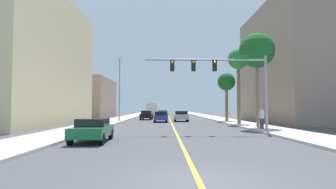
% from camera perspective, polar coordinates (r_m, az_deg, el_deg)
% --- Properties ---
extents(ground, '(192.00, 192.00, 0.00)m').
position_cam_1_polar(ground, '(49.26, 0.27, -4.97)').
color(ground, '#47474C').
extents(sidewalk_left, '(3.57, 168.00, 0.15)m').
position_cam_1_polar(sidewalk_left, '(49.79, -9.25, -4.83)').
color(sidewalk_left, '#B2ADA3').
rests_on(sidewalk_left, ground).
extents(sidewalk_right, '(3.57, 168.00, 0.15)m').
position_cam_1_polar(sidewalk_right, '(50.08, 9.74, -4.81)').
color(sidewalk_right, beige).
rests_on(sidewalk_right, ground).
extents(lane_marking_center, '(0.16, 144.00, 0.01)m').
position_cam_1_polar(lane_marking_center, '(49.26, 0.27, -4.97)').
color(lane_marking_center, yellow).
rests_on(lane_marking_center, ground).
extents(building_left_far, '(11.07, 15.84, 7.61)m').
position_cam_1_polar(building_left_far, '(57.52, -17.40, -0.74)').
color(building_left_far, gray).
rests_on(building_left_far, ground).
extents(building_right_near, '(17.62, 19.03, 15.27)m').
position_cam_1_polar(building_right_near, '(42.42, 29.89, 5.37)').
color(building_right_near, gray).
rests_on(building_right_near, ground).
extents(traffic_signal_mast, '(9.29, 0.36, 5.79)m').
position_cam_1_polar(traffic_signal_mast, '(21.41, 11.47, 4.25)').
color(traffic_signal_mast, gray).
rests_on(traffic_signal_mast, sidewalk_right).
extents(street_lamp, '(0.56, 0.28, 8.48)m').
position_cam_1_polar(street_lamp, '(37.63, -9.99, 1.72)').
color(street_lamp, gray).
rests_on(street_lamp, sidewalk_left).
extents(palm_near, '(3.28, 3.28, 8.78)m').
position_cam_1_polar(palm_near, '(27.47, 17.87, 8.52)').
color(palm_near, brown).
rests_on(palm_near, sidewalk_right).
extents(palm_mid, '(2.41, 2.41, 8.68)m').
position_cam_1_polar(palm_mid, '(33.45, 14.32, 6.61)').
color(palm_mid, brown).
rests_on(palm_mid, sidewalk_right).
extents(palm_far, '(2.46, 2.46, 6.62)m').
position_cam_1_polar(palm_far, '(39.34, 11.97, 2.37)').
color(palm_far, brown).
rests_on(palm_far, sidewalk_right).
extents(car_silver, '(1.99, 3.94, 1.46)m').
position_cam_1_polar(car_silver, '(39.01, 2.74, -4.45)').
color(car_silver, '#BCBCC1').
rests_on(car_silver, ground).
extents(car_black, '(1.92, 4.36, 1.45)m').
position_cam_1_polar(car_black, '(44.44, -4.44, -4.24)').
color(car_black, black).
rests_on(car_black, ground).
extents(car_blue, '(1.83, 4.45, 1.43)m').
position_cam_1_polar(car_blue, '(37.22, -1.51, -4.56)').
color(car_blue, '#1E389E').
rests_on(car_blue, ground).
extents(car_red, '(1.91, 4.26, 1.42)m').
position_cam_1_polar(car_red, '(50.03, -1.11, -4.08)').
color(car_red, red).
rests_on(car_red, ground).
extents(car_green, '(1.92, 3.92, 1.31)m').
position_cam_1_polar(car_green, '(16.22, -15.33, -6.99)').
color(car_green, '#196638').
rests_on(car_green, ground).
extents(delivery_truck, '(2.56, 8.60, 2.92)m').
position_cam_1_polar(delivery_truck, '(62.12, -3.19, -3.05)').
color(delivery_truck, '#194799').
rests_on(delivery_truck, ground).
extents(pedestrian, '(0.38, 0.38, 1.77)m').
position_cam_1_polar(pedestrian, '(24.83, 18.79, -4.64)').
color(pedestrian, '#3F3859').
rests_on(pedestrian, sidewalk_right).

